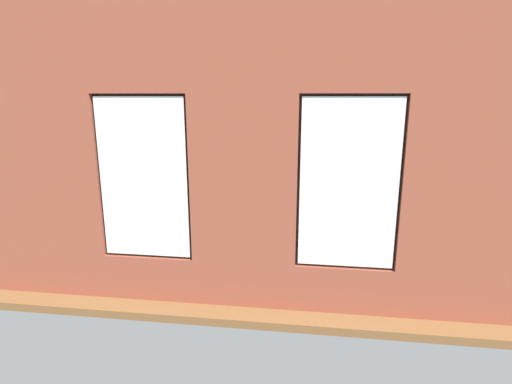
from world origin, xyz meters
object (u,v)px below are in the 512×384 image
at_px(coffee_table, 245,213).
at_px(potted_plant_corner_near_left, 408,185).
at_px(cup_ceramic, 223,209).
at_px(remote_black, 237,208).
at_px(potted_plant_near_tv, 114,202).
at_px(tv_flatscreen, 110,177).
at_px(potted_plant_by_left_couch, 385,203).
at_px(couch_by_window, 199,254).
at_px(potted_plant_mid_room_small, 315,215).
at_px(potted_plant_corner_far_left, 477,231).
at_px(papasan_chair, 282,193).
at_px(couch_left, 425,230).
at_px(table_plant_small, 264,203).
at_px(media_console, 113,212).

xyz_separation_m(coffee_table, potted_plant_corner_near_left, (-3.16, -1.57, 0.27)).
bearing_deg(cup_ceramic, potted_plant_corner_near_left, -154.55).
bearing_deg(remote_black, potted_plant_near_tv, 59.51).
distance_m(remote_black, tv_flatscreen, 2.46).
xyz_separation_m(cup_ceramic, potted_plant_by_left_couch, (-2.97, -1.10, -0.06)).
height_order(coffee_table, cup_ceramic, cup_ceramic).
height_order(couch_by_window, potted_plant_mid_room_small, couch_by_window).
bearing_deg(potted_plant_by_left_couch, remote_black, 17.88).
bearing_deg(potted_plant_corner_far_left, papasan_chair, -52.14).
xyz_separation_m(remote_black, papasan_chair, (-0.73, -1.26, 0.02)).
height_order(couch_by_window, potted_plant_by_left_couch, couch_by_window).
bearing_deg(remote_black, potted_plant_mid_room_small, -129.07).
bearing_deg(couch_left, table_plant_small, -96.48).
bearing_deg(media_console, coffee_table, 179.07).
xyz_separation_m(coffee_table, potted_plant_mid_room_small, (-1.26, -0.60, -0.15)).
xyz_separation_m(tv_flatscreen, potted_plant_corner_near_left, (-5.71, -1.52, -0.33)).
distance_m(tv_flatscreen, papasan_chair, 3.43).
height_order(coffee_table, potted_plant_corner_far_left, potted_plant_corner_far_left).
height_order(couch_left, table_plant_small, couch_left).
bearing_deg(potted_plant_near_tv, couch_left, -174.31).
distance_m(remote_black, potted_plant_near_tv, 2.13).
bearing_deg(remote_black, potted_plant_corner_far_left, 179.50).
bearing_deg(table_plant_small, couch_by_window, 71.64).
relative_size(coffee_table, potted_plant_corner_far_left, 0.85).
bearing_deg(papasan_chair, tv_flatscreen, 22.65).
xyz_separation_m(papasan_chair, potted_plant_mid_room_small, (-0.69, 0.75, -0.23)).
relative_size(coffee_table, potted_plant_by_left_couch, 2.00).
height_order(couch_left, papasan_chair, couch_left).
bearing_deg(potted_plant_near_tv, media_console, -60.01).
bearing_deg(media_console, cup_ceramic, 175.99).
distance_m(coffee_table, cup_ceramic, 0.39).
xyz_separation_m(potted_plant_near_tv, potted_plant_corner_far_left, (-5.15, 1.05, 0.11)).
height_order(couch_left, potted_plant_mid_room_small, couch_left).
bearing_deg(papasan_chair, remote_black, 59.89).
height_order(couch_left, media_console, couch_left).
bearing_deg(potted_plant_mid_room_small, remote_black, 19.62).
relative_size(coffee_table, media_console, 1.23).
relative_size(potted_plant_corner_near_left, potted_plant_near_tv, 0.70).
xyz_separation_m(media_console, tv_flatscreen, (0.00, -0.00, 0.69)).
bearing_deg(media_console, table_plant_small, -178.24).
relative_size(couch_left, papasan_chair, 1.75).
bearing_deg(potted_plant_near_tv, papasan_chair, -138.93).
bearing_deg(potted_plant_corner_far_left, media_console, -19.28).
distance_m(couch_by_window, coffee_table, 1.90).
xyz_separation_m(tv_flatscreen, papasan_chair, (-3.13, -1.31, -0.52)).
height_order(coffee_table, potted_plant_corner_near_left, potted_plant_corner_near_left).
relative_size(remote_black, tv_flatscreen, 0.14).
distance_m(potted_plant_near_tv, potted_plant_corner_far_left, 5.26).
bearing_deg(cup_ceramic, couch_left, 175.08).
xyz_separation_m(potted_plant_by_left_couch, potted_plant_corner_far_left, (-0.53, 2.93, 0.45)).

